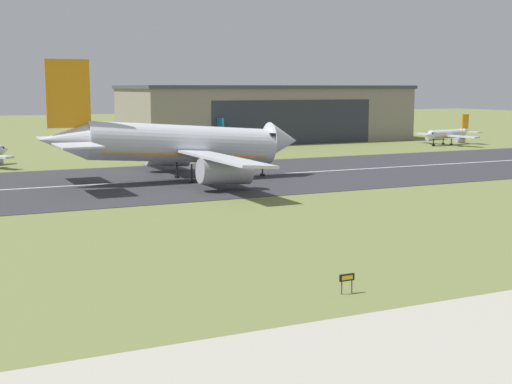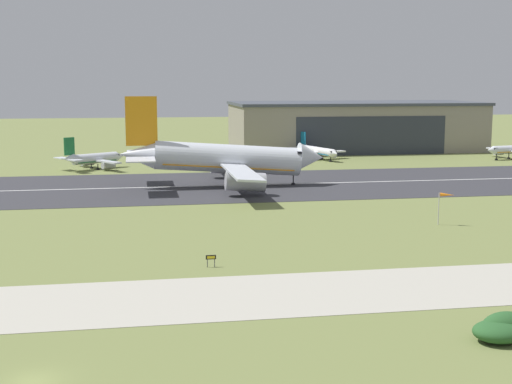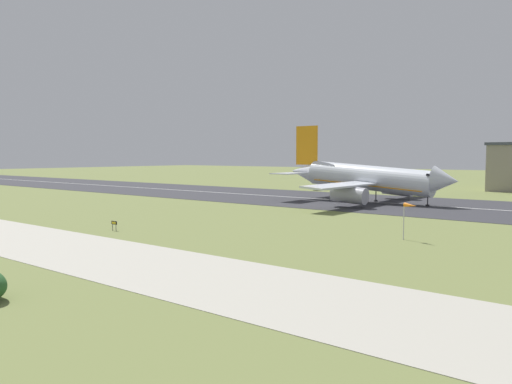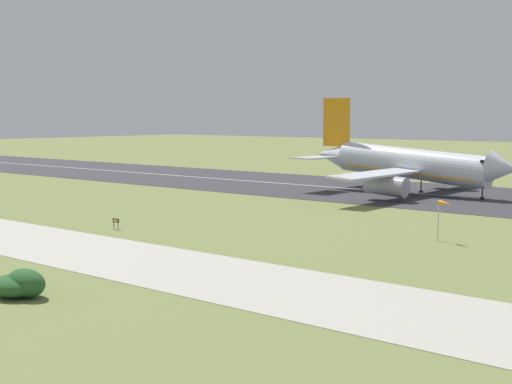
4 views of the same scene
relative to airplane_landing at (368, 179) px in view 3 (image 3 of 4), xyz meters
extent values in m
plane|color=olive|center=(-27.35, -47.93, -5.85)|extent=(698.54, 698.54, 0.00)
cube|color=#333338|center=(-27.35, 1.42, -5.82)|extent=(458.54, 45.77, 0.06)
cube|color=silver|center=(-27.35, 1.42, -5.78)|extent=(412.69, 0.70, 0.01)
cylinder|color=silver|center=(0.42, 0.00, 0.23)|extent=(31.44, 6.08, 8.08)
cone|color=silver|center=(18.67, -0.04, 0.23)|extent=(5.82, 6.03, 6.37)
cone|color=silver|center=(-18.74, 0.04, 1.32)|extent=(7.58, 5.43, 5.89)
cube|color=black|center=(15.69, -0.03, 1.44)|extent=(1.14, 5.12, 0.51)
cube|color=orange|center=(0.42, 0.00, -1.42)|extent=(27.95, 5.78, 2.07)
cube|color=silver|center=(1.01, -15.49, -0.82)|extent=(5.31, 24.97, 0.75)
cylinder|color=#A8A8B2|center=(2.06, -13.50, -2.94)|extent=(8.07, 3.75, 4.25)
cube|color=silver|center=(1.07, 15.49, -0.82)|extent=(5.31, 24.97, 0.75)
cylinder|color=#A8A8B2|center=(2.12, 13.49, -2.94)|extent=(8.07, 3.75, 4.25)
cube|color=orange|center=(-17.66, 0.04, 8.36)|extent=(6.55, 0.29, 10.23)
cube|color=silver|center=(-18.07, -7.58, 1.14)|extent=(5.75, 9.22, 0.24)
cube|color=silver|center=(-18.04, 7.65, 1.14)|extent=(5.75, 9.22, 0.24)
cylinder|color=black|center=(14.76, -0.03, -4.31)|extent=(0.24, 0.24, 3.07)
cylinder|color=black|center=(14.76, -0.03, -5.63)|extent=(0.84, 0.84, 0.44)
cylinder|color=black|center=(0.53, -3.61, -4.31)|extent=(0.24, 0.24, 3.07)
cylinder|color=black|center=(0.53, -3.61, -5.63)|extent=(0.84, 0.84, 0.44)
cylinder|color=black|center=(0.55, 3.61, -4.31)|extent=(0.24, 0.24, 3.07)
cylinder|color=black|center=(0.55, 3.61, -5.63)|extent=(0.84, 0.84, 0.44)
cylinder|color=silver|center=(-29.19, 36.52, -3.06)|extent=(11.71, 9.11, 2.62)
cone|color=silver|center=(-23.09, 40.65, -3.06)|extent=(3.43, 3.50, 2.62)
cone|color=silver|center=(-35.61, 32.17, -2.59)|extent=(3.93, 3.72, 2.36)
cube|color=black|center=(-24.16, 39.92, -2.54)|extent=(2.16, 2.46, 0.44)
cube|color=#1E7238|center=(-29.19, 36.52, -3.78)|extent=(10.62, 8.31, 0.20)
cube|color=silver|center=(-25.76, 31.90, -3.52)|extent=(6.75, 8.55, 0.40)
cylinder|color=#A8A8B2|center=(-25.80, 32.73, -4.58)|extent=(3.74, 3.26, 1.63)
cube|color=silver|center=(-32.21, 41.42, -3.52)|extent=(6.75, 8.55, 0.40)
cylinder|color=#A8A8B2|center=(-31.45, 41.07, -4.58)|extent=(3.74, 3.26, 1.63)
cube|color=#1E7238|center=(-35.22, 32.43, 0.48)|extent=(2.52, 1.83, 4.46)
cube|color=silver|center=(-33.69, 29.46, -2.67)|extent=(4.32, 4.72, 0.24)
cube|color=silver|center=(-37.41, 34.95, -2.67)|extent=(4.32, 4.72, 0.24)
cylinder|color=black|center=(-25.06, 39.31, -5.11)|extent=(0.24, 0.24, 1.47)
cylinder|color=black|center=(-25.06, 39.31, -5.63)|extent=(0.84, 0.84, 0.44)
cylinder|color=black|center=(-28.51, 35.07, -5.11)|extent=(0.24, 0.24, 1.47)
cylinder|color=black|center=(-28.51, 35.07, -5.63)|extent=(0.84, 0.84, 0.44)
cylinder|color=black|center=(-30.28, 37.68, -5.11)|extent=(0.24, 0.24, 1.47)
cylinder|color=black|center=(-30.28, 37.68, -5.63)|extent=(0.84, 0.84, 0.44)
cylinder|color=#B7B7BC|center=(27.63, -46.53, -3.30)|extent=(0.14, 0.14, 5.10)
cone|color=orange|center=(28.74, -47.06, -1.00)|extent=(2.21, 1.47, 0.60)
cylinder|color=#4C4C51|center=(-10.90, -66.17, -5.36)|extent=(0.10, 0.10, 0.97)
cylinder|color=#4C4C51|center=(-10.03, -66.17, -5.36)|extent=(0.10, 0.10, 0.97)
cube|color=black|center=(-10.46, -66.17, -4.61)|extent=(1.25, 0.12, 0.53)
cube|color=yellow|center=(-10.46, -66.23, -4.61)|extent=(0.95, 0.02, 0.32)
camera|label=1|loc=(-38.44, -109.39, 9.26)|focal=50.00mm
camera|label=2|loc=(-19.38, -150.13, 16.54)|focal=50.00mm
camera|label=3|loc=(53.63, -112.42, 5.73)|focal=35.00mm
camera|label=4|loc=(65.65, -128.73, 9.61)|focal=50.00mm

